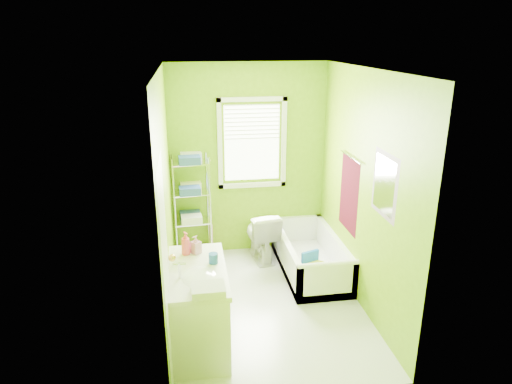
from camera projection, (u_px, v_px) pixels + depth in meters
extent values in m
plane|color=silver|center=(267.00, 303.00, 5.22)|extent=(2.90, 2.90, 0.00)
cube|color=#699607|center=(248.00, 161.00, 6.15)|extent=(2.10, 0.04, 2.60)
cube|color=#699607|center=(302.00, 260.00, 3.44)|extent=(2.10, 0.04, 2.60)
cube|color=#699607|center=(166.00, 202.00, 4.64)|extent=(0.04, 2.90, 2.60)
cube|color=#699607|center=(362.00, 191.00, 4.95)|extent=(0.04, 2.90, 2.60)
cube|color=white|center=(269.00, 69.00, 4.38)|extent=(2.10, 2.90, 0.04)
cube|color=white|center=(252.00, 143.00, 6.07)|extent=(0.74, 0.01, 1.01)
cube|color=white|center=(252.00, 185.00, 6.24)|extent=(0.92, 0.05, 0.06)
cube|color=white|center=(252.00, 99.00, 5.86)|extent=(0.92, 0.05, 0.06)
cube|color=white|center=(220.00, 145.00, 5.99)|extent=(0.06, 0.05, 1.22)
cube|color=white|center=(284.00, 142.00, 6.11)|extent=(0.06, 0.05, 1.22)
cube|color=white|center=(252.00, 122.00, 5.95)|extent=(0.72, 0.02, 0.50)
cube|color=white|center=(167.00, 276.00, 3.81)|extent=(0.02, 0.80, 2.00)
sphere|color=gold|center=(172.00, 258.00, 4.12)|extent=(0.07, 0.07, 0.07)
cube|color=#430713|center=(349.00, 194.00, 5.33)|extent=(0.02, 0.58, 0.90)
cylinder|color=silver|center=(350.00, 157.00, 5.18)|extent=(0.02, 0.62, 0.02)
cube|color=#CC5972|center=(385.00, 185.00, 4.36)|extent=(0.02, 0.54, 0.64)
cube|color=white|center=(384.00, 185.00, 4.36)|extent=(0.01, 0.44, 0.54)
cube|color=white|center=(309.00, 267.00, 5.94)|extent=(0.72, 1.54, 0.10)
cube|color=white|center=(286.00, 256.00, 5.84)|extent=(0.07, 1.54, 0.46)
cube|color=white|center=(334.00, 253.00, 5.93)|extent=(0.07, 1.54, 0.46)
cube|color=white|center=(327.00, 283.00, 5.20)|extent=(0.72, 0.07, 0.46)
cube|color=white|center=(296.00, 232.00, 6.57)|extent=(0.72, 0.07, 0.46)
cylinder|color=white|center=(328.00, 265.00, 5.13)|extent=(0.72, 0.07, 0.07)
cylinder|color=#1258AC|center=(316.00, 272.00, 5.65)|extent=(0.34, 0.34, 0.06)
cylinder|color=yellow|center=(316.00, 268.00, 5.64)|extent=(0.32, 0.32, 0.05)
cube|color=#1258AC|center=(310.00, 259.00, 5.73)|extent=(0.24, 0.12, 0.22)
imported|color=white|center=(261.00, 235.00, 6.18)|extent=(0.47, 0.73, 0.70)
cube|color=white|center=(198.00, 309.00, 4.43)|extent=(0.53, 1.06, 0.77)
cube|color=white|center=(197.00, 272.00, 4.30)|extent=(0.56, 1.09, 0.05)
ellipsoid|color=white|center=(199.00, 279.00, 4.17)|extent=(0.37, 0.48, 0.13)
cylinder|color=silver|center=(179.00, 271.00, 4.11)|extent=(0.03, 0.03, 0.16)
cylinder|color=silver|center=(179.00, 264.00, 4.09)|extent=(0.12, 0.02, 0.02)
imported|color=#EA4567|center=(186.00, 243.00, 4.55)|extent=(0.13, 0.13, 0.24)
imported|color=#C982AE|center=(196.00, 244.00, 4.58)|extent=(0.12, 0.12, 0.19)
cylinder|color=#174A9B|center=(213.00, 258.00, 4.39)|extent=(0.09, 0.09, 0.10)
cube|color=silver|center=(208.00, 290.00, 3.88)|extent=(0.29, 0.22, 0.07)
cylinder|color=silver|center=(175.00, 214.00, 5.89)|extent=(0.02, 0.02, 1.45)
cylinder|color=silver|center=(174.00, 206.00, 6.15)|extent=(0.02, 0.02, 1.45)
cylinder|color=silver|center=(210.00, 211.00, 5.99)|extent=(0.02, 0.02, 1.45)
cylinder|color=silver|center=(208.00, 204.00, 6.24)|extent=(0.02, 0.02, 1.45)
cube|color=silver|center=(194.00, 249.00, 6.26)|extent=(0.50, 0.33, 0.02)
cube|color=silver|center=(193.00, 221.00, 6.12)|extent=(0.50, 0.33, 0.02)
cube|color=silver|center=(191.00, 193.00, 5.99)|extent=(0.50, 0.33, 0.02)
cube|color=silver|center=(190.00, 163.00, 5.86)|extent=(0.50, 0.33, 0.02)
cube|color=#294D95|center=(189.00, 160.00, 5.76)|extent=(0.28, 0.20, 0.10)
cube|color=silver|center=(191.00, 156.00, 5.95)|extent=(0.28, 0.20, 0.10)
cube|color=#294D95|center=(190.00, 191.00, 5.89)|extent=(0.28, 0.20, 0.10)
cube|color=#FCFE9B|center=(191.00, 186.00, 6.08)|extent=(0.28, 0.20, 0.10)
cube|color=silver|center=(192.00, 219.00, 6.04)|extent=(0.28, 0.20, 0.10)
cube|color=#294D95|center=(190.00, 214.00, 6.21)|extent=(0.28, 0.20, 0.10)
cube|color=#F4A6BE|center=(211.00, 237.00, 6.26)|extent=(0.04, 0.25, 0.45)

